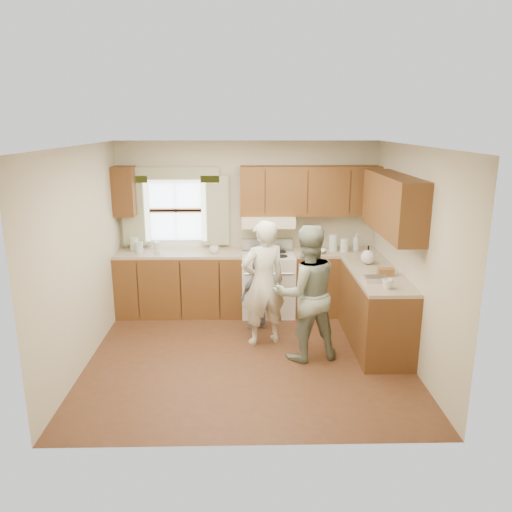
{
  "coord_description": "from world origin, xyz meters",
  "views": [
    {
      "loc": [
        -0.03,
        -5.55,
        2.74
      ],
      "look_at": [
        0.1,
        0.4,
        1.15
      ],
      "focal_mm": 35.0,
      "sensor_mm": 36.0,
      "label": 1
    }
  ],
  "objects_px": {
    "woman_left": "(263,283)",
    "woman_right": "(306,293)",
    "stove": "(268,283)",
    "child": "(259,295)"
  },
  "relations": [
    {
      "from": "stove",
      "to": "woman_right",
      "type": "distance_m",
      "value": 1.56
    },
    {
      "from": "woman_right",
      "to": "child",
      "type": "xyz_separation_m",
      "value": [
        -0.53,
        0.89,
        -0.33
      ]
    },
    {
      "from": "woman_left",
      "to": "woman_right",
      "type": "xyz_separation_m",
      "value": [
        0.49,
        -0.42,
        0.01
      ]
    },
    {
      "from": "stove",
      "to": "woman_left",
      "type": "distance_m",
      "value": 1.11
    },
    {
      "from": "stove",
      "to": "woman_right",
      "type": "bearing_deg",
      "value": -75.63
    },
    {
      "from": "stove",
      "to": "woman_right",
      "type": "height_order",
      "value": "woman_right"
    },
    {
      "from": "woman_left",
      "to": "child",
      "type": "xyz_separation_m",
      "value": [
        -0.05,
        0.47,
        -0.32
      ]
    },
    {
      "from": "stove",
      "to": "woman_right",
      "type": "relative_size",
      "value": 0.66
    },
    {
      "from": "woman_left",
      "to": "woman_right",
      "type": "bearing_deg",
      "value": 118.5
    },
    {
      "from": "stove",
      "to": "child",
      "type": "xyz_separation_m",
      "value": [
        -0.16,
        -0.59,
        0.02
      ]
    }
  ]
}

